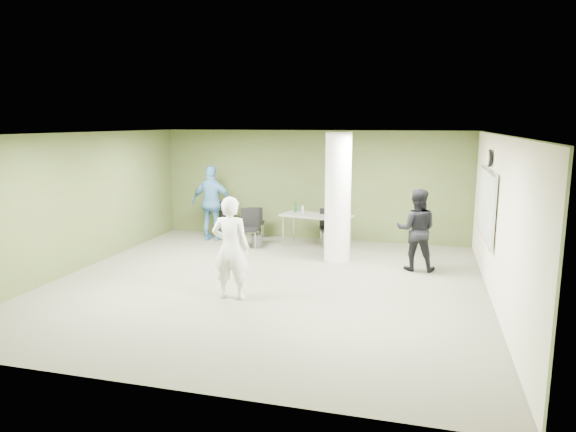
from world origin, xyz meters
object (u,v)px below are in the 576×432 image
(chair_back_left, at_px, (230,216))
(woman_white, at_px, (231,248))
(man_black, at_px, (416,230))
(folding_table, at_px, (316,217))
(man_blue, at_px, (212,203))

(chair_back_left, bearing_deg, woman_white, 113.62)
(man_black, bearing_deg, woman_white, 40.03)
(chair_back_left, xyz_separation_m, woman_white, (1.77, -4.48, 0.32))
(folding_table, xyz_separation_m, man_black, (2.38, -1.38, 0.09))
(woman_white, height_order, man_blue, man_blue)
(woman_white, distance_m, man_black, 3.99)
(man_black, bearing_deg, man_blue, -16.63)
(folding_table, distance_m, man_black, 2.75)
(man_blue, bearing_deg, folding_table, 177.45)
(woman_white, height_order, man_black, woman_white)
(folding_table, distance_m, woman_white, 4.03)
(folding_table, bearing_deg, chair_back_left, -179.90)
(woman_white, bearing_deg, man_black, -143.27)
(man_black, relative_size, man_blue, 0.87)
(folding_table, relative_size, man_blue, 0.94)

